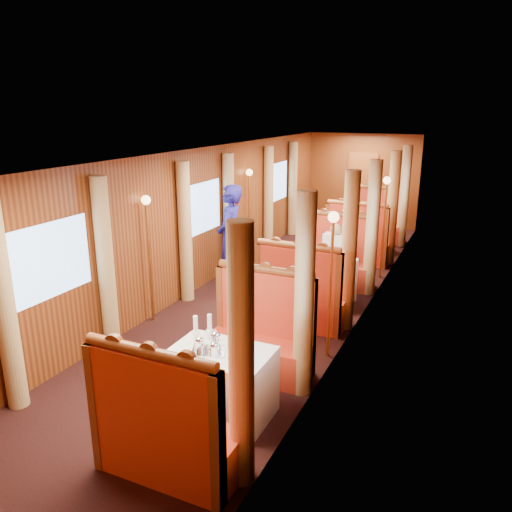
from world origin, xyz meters
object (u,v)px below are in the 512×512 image
Objects in this scene: tea_tray at (208,351)px; steward at (230,238)px; banquette_far_fwd at (357,243)px; rose_vase_mid at (320,250)px; fruit_plate at (241,358)px; table_far at (367,235)px; table_mid at (321,282)px; rose_vase_far at (370,211)px; table_near at (221,383)px; banquette_near_fwd at (166,434)px; teapot_left at (200,346)px; banquette_mid_aft at (338,263)px; teapot_right at (214,351)px; teapot_back at (215,341)px; banquette_near_aft at (260,340)px; banquette_mid_fwd at (301,300)px; passenger at (334,250)px; banquette_far_aft at (377,224)px.

tea_tray is 0.18× the size of steward.
banquette_far_fwd reaches higher than rose_vase_mid.
banquette_far_fwd is 6.09m from fruit_plate.
fruit_plate reaches higher than table_far.
banquette_far_fwd is at bearing 88.99° from tea_tray.
rose_vase_far is (0.01, 3.53, 0.55)m from table_mid.
table_near is 0.78× the size of banquette_near_fwd.
banquette_far_fwd is 6.09m from teapot_left.
banquette_mid_aft is (0.00, 5.53, 0.00)m from banquette_near_fwd.
teapot_back is at bearing 114.59° from teapot_right.
banquette_far_fwd is at bearing 100.86° from teapot_back.
banquette_near_fwd is 7.00m from banquette_far_fwd.
table_far is (0.00, 2.49, -0.05)m from banquette_mid_aft.
teapot_right reaches higher than table_far.
teapot_left is (-0.19, -1.10, 0.39)m from banquette_near_aft.
tea_tray is 2.31× the size of teapot_right.
banquette_mid_fwd is 2.57m from tea_tray.
passenger is (1.70, 0.73, -0.20)m from steward.
teapot_left is 0.87× the size of teapot_back.
teapot_left is (-0.19, -0.09, 0.44)m from table_near.
banquette_far_aft is (0.00, 5.53, 0.00)m from banquette_mid_fwd.
banquette_mid_aft is (0.00, 1.01, 0.05)m from table_mid.
table_mid is 3.58m from tea_tray.
banquette_mid_fwd is 2.63m from teapot_right.
banquette_near_fwd is 1.00× the size of banquette_mid_aft.
table_mid is 3.09× the size of tea_tray.
rose_vase_far is at bearing 92.14° from fruit_plate.
banquette_far_aft is 1.11m from rose_vase_far.
rose_vase_mid is (-0.04, -1.05, 0.50)m from banquette_mid_aft.
banquette_near_aft is at bearing 96.50° from teapot_back.
banquette_near_fwd and banquette_far_fwd have the same top height.
banquette_near_aft reaches higher than teapot_right.
rose_vase_far is at bearing 89.33° from teapot_right.
table_mid is at bearing -90.00° from passenger.
table_far is at bearing 90.00° from table_near.
fruit_plate is at bearing 73.40° from banquette_near_fwd.
banquette_mid_fwd and banquette_far_fwd have the same top height.
rose_vase_far is at bearing 100.90° from teapot_back.
banquette_near_aft is 6.03m from rose_vase_far.
banquette_far_aft is at bearing 89.54° from rose_vase_mid.
banquette_near_fwd is 7.72× the size of teapot_back.
banquette_far_aft is at bearing 90.00° from table_near.
rose_vase_far is at bearing 89.90° from banquette_near_aft.
banquette_near_fwd is at bearing -90.00° from table_mid.
tea_tray is 7.09m from rose_vase_far.
banquette_mid_aft is (0.00, 2.03, 0.00)m from banquette_mid_fwd.
banquette_near_aft is 7.00m from banquette_far_aft.
table_near is at bearing 90.00° from banquette_near_fwd.
teapot_back is 3.80m from steward.
tea_tray is (-0.11, -7.06, 0.38)m from table_far.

